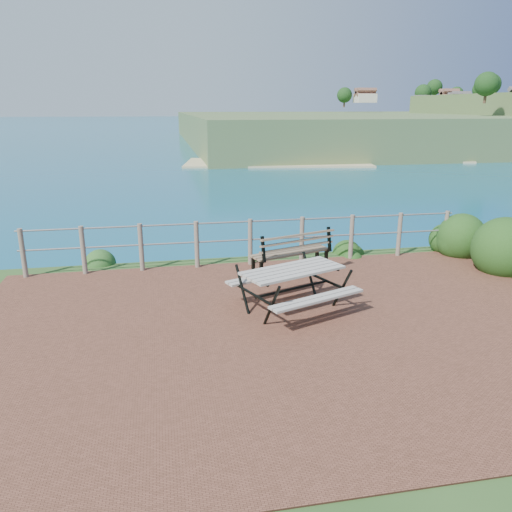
# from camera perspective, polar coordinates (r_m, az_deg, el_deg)

# --- Properties ---
(ground) EXTENTS (10.00, 7.00, 0.12)m
(ground) POSITION_cam_1_polar(r_m,az_deg,el_deg) (7.83, 3.71, -8.38)
(ground) COLOR brown
(ground) RESTS_ON ground
(ocean) EXTENTS (1200.00, 1200.00, 0.00)m
(ocean) POSITION_cam_1_polar(r_m,az_deg,el_deg) (206.89, -10.64, 15.58)
(ocean) COLOR #156D81
(ocean) RESTS_ON ground
(safety_railing) EXTENTS (9.40, 0.10, 1.00)m
(safety_railing) POSITION_cam_1_polar(r_m,az_deg,el_deg) (10.73, -0.66, 1.91)
(safety_railing) COLOR #6B5B4C
(safety_railing) RESTS_ON ground
(picnic_table) EXTENTS (1.85, 1.40, 0.72)m
(picnic_table) POSITION_cam_1_polar(r_m,az_deg,el_deg) (8.36, 4.18, -3.31)
(picnic_table) COLOR #9D978C
(picnic_table) RESTS_ON ground
(park_bench) EXTENTS (1.73, 0.94, 0.95)m
(park_bench) POSITION_cam_1_polar(r_m,az_deg,el_deg) (10.07, 4.01, 1.19)
(park_bench) COLOR brown
(park_bench) RESTS_ON ground
(shrub_right_front) EXTENTS (1.45, 1.45, 2.06)m
(shrub_right_front) POSITION_cam_1_polar(r_m,az_deg,el_deg) (11.68, 26.83, -1.63)
(shrub_right_front) COLOR #1E3E13
(shrub_right_front) RESTS_ON ground
(shrub_right_edge) EXTENTS (1.17, 1.17, 1.66)m
(shrub_right_edge) POSITION_cam_1_polar(r_m,az_deg,el_deg) (12.64, 21.19, 0.36)
(shrub_right_edge) COLOR #1E3E13
(shrub_right_edge) RESTS_ON ground
(shrub_lip_west) EXTENTS (0.76, 0.76, 0.49)m
(shrub_lip_west) POSITION_cam_1_polar(r_m,az_deg,el_deg) (11.58, -17.32, -0.70)
(shrub_lip_west) COLOR #2C541F
(shrub_lip_west) RESTS_ON ground
(shrub_lip_east) EXTENTS (0.75, 0.75, 0.48)m
(shrub_lip_east) POSITION_cam_1_polar(r_m,az_deg,el_deg) (11.85, 10.47, 0.19)
(shrub_lip_east) COLOR #1E3E13
(shrub_lip_east) RESTS_ON ground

